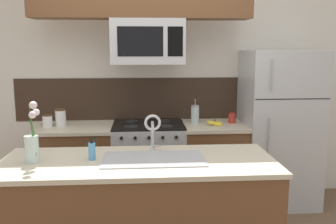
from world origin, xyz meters
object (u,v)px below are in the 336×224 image
(french_press, at_px, (195,114))
(flower_vase, at_px, (32,145))
(storage_jar_medium, at_px, (61,117))
(dish_soap_bottle, at_px, (92,151))
(refrigerator, at_px, (278,128))
(microwave, at_px, (148,42))
(storage_jar_tall, at_px, (47,121))
(stove_range, at_px, (149,165))
(sink_faucet, at_px, (153,128))
(banana_bunch, at_px, (215,123))
(coffee_tin, at_px, (232,118))

(french_press, bearing_deg, flower_vase, -135.93)
(storage_jar_medium, bearing_deg, dish_soap_bottle, -68.54)
(refrigerator, xyz_separation_m, dish_soap_bottle, (-1.88, -1.25, 0.13))
(microwave, distance_m, refrigerator, 1.72)
(storage_jar_tall, bearing_deg, refrigerator, 0.82)
(microwave, height_order, storage_jar_medium, microwave)
(stove_range, relative_size, storage_jar_medium, 4.98)
(microwave, relative_size, refrigerator, 0.44)
(french_press, bearing_deg, sink_faucet, -114.21)
(microwave, bearing_deg, refrigerator, 1.63)
(stove_range, bearing_deg, banana_bunch, -4.81)
(refrigerator, bearing_deg, stove_range, -179.20)
(microwave, height_order, sink_faucet, microwave)
(storage_jar_tall, height_order, storage_jar_medium, storage_jar_medium)
(banana_bunch, bearing_deg, dish_soap_bottle, -134.66)
(storage_jar_medium, bearing_deg, microwave, -2.03)
(microwave, relative_size, storage_jar_medium, 3.98)
(microwave, height_order, banana_bunch, microwave)
(refrigerator, distance_m, coffee_tin, 0.53)
(banana_bunch, bearing_deg, flower_vase, -142.46)
(storage_jar_tall, height_order, dish_soap_bottle, dish_soap_bottle)
(refrigerator, xyz_separation_m, french_press, (-0.93, 0.04, 0.16))
(microwave, relative_size, storage_jar_tall, 5.70)
(stove_range, bearing_deg, french_press, 6.69)
(stove_range, height_order, storage_jar_tall, storage_jar_tall)
(french_press, relative_size, sink_faucet, 0.87)
(banana_bunch, distance_m, dish_soap_bottle, 1.64)
(refrigerator, relative_size, dish_soap_bottle, 10.32)
(sink_faucet, xyz_separation_m, dish_soap_bottle, (-0.46, -0.18, -0.13))
(coffee_tin, xyz_separation_m, flower_vase, (-1.78, -1.32, 0.08))
(sink_faucet, bearing_deg, storage_jar_medium, 131.83)
(dish_soap_bottle, bearing_deg, stove_range, 70.28)
(microwave, height_order, refrigerator, microwave)
(microwave, xyz_separation_m, refrigerator, (1.44, 0.04, -0.94))
(french_press, bearing_deg, storage_jar_tall, -177.23)
(stove_range, distance_m, storage_jar_medium, 1.07)
(flower_vase, bearing_deg, sink_faucet, 14.40)
(french_press, relative_size, coffee_tin, 2.43)
(french_press, bearing_deg, microwave, -171.01)
(storage_jar_tall, relative_size, storage_jar_medium, 0.70)
(microwave, bearing_deg, coffee_tin, 4.40)
(microwave, distance_m, coffee_tin, 1.24)
(sink_faucet, bearing_deg, stove_range, 90.95)
(dish_soap_bottle, distance_m, flower_vase, 0.42)
(storage_jar_medium, bearing_deg, refrigerator, 0.20)
(french_press, relative_size, dish_soap_bottle, 1.62)
(french_press, height_order, flower_vase, flower_vase)
(refrigerator, distance_m, sink_faucet, 1.79)
(coffee_tin, height_order, dish_soap_bottle, dish_soap_bottle)
(storage_jar_medium, relative_size, dish_soap_bottle, 1.13)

